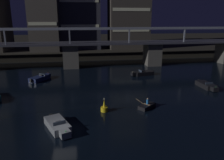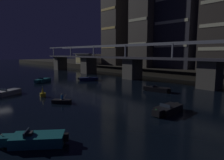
{
  "view_description": "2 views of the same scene",
  "coord_description": "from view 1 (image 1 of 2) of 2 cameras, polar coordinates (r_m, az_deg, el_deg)",
  "views": [
    {
      "loc": [
        1.91,
        -20.79,
        11.32
      ],
      "look_at": [
        7.3,
        14.69,
        1.35
      ],
      "focal_mm": 35.11,
      "sensor_mm": 36.0,
      "label": 1
    },
    {
      "loc": [
        35.17,
        -7.94,
        7.05
      ],
      "look_at": [
        8.44,
        16.9,
        1.98
      ],
      "focal_mm": 31.06,
      "sensor_mm": 36.0,
      "label": 2
    }
  ],
  "objects": [
    {
      "name": "ground_plane",
      "position": [
        23.75,
        -12.53,
        -13.35
      ],
      "size": [
        400.0,
        400.0,
        0.0
      ],
      "primitive_type": "plane",
      "color": "black"
    },
    {
      "name": "far_riverbank",
      "position": [
        101.74,
        -9.82,
        9.55
      ],
      "size": [
        240.0,
        80.0,
        2.2
      ],
      "primitive_type": "cube",
      "color": "black",
      "rests_on": "ground"
    },
    {
      "name": "river_bridge",
      "position": [
        53.72,
        -10.7,
        7.49
      ],
      "size": [
        87.57,
        6.4,
        9.38
      ],
      "color": "#4C4944",
      "rests_on": "ground"
    },
    {
      "name": "speedboat_near_center",
      "position": [
        46.28,
        8.06,
        1.75
      ],
      "size": [
        5.22,
        2.56,
        1.16
      ],
      "color": "black",
      "rests_on": "ground"
    },
    {
      "name": "speedboat_near_right",
      "position": [
        44.26,
        -18.25,
        0.47
      ],
      "size": [
        3.74,
        4.81,
        1.16
      ],
      "color": "#19234C",
      "rests_on": "ground"
    },
    {
      "name": "speedboat_mid_left",
      "position": [
        40.76,
        23.41,
        -1.3
      ],
      "size": [
        1.91,
        5.21,
        1.16
      ],
      "color": "black",
      "rests_on": "ground"
    },
    {
      "name": "speedboat_mid_center",
      "position": [
        24.48,
        -13.91,
        -11.42
      ],
      "size": [
        3.19,
        5.04,
        1.16
      ],
      "color": "gray",
      "rests_on": "ground"
    },
    {
      "name": "channel_buoy",
      "position": [
        27.99,
        -2.03,
        -7.27
      ],
      "size": [
        0.9,
        0.9,
        1.76
      ],
      "color": "yellow",
      "rests_on": "ground"
    },
    {
      "name": "dinghy_with_paddler",
      "position": [
        29.47,
        9.08,
        -6.69
      ],
      "size": [
        2.72,
        2.67,
        1.36
      ],
      "color": "black",
      "rests_on": "ground"
    }
  ]
}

